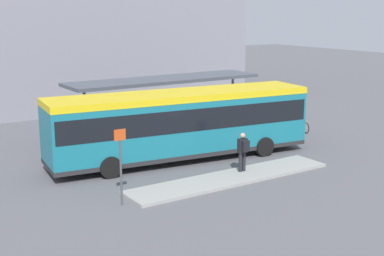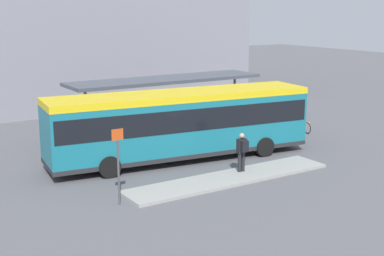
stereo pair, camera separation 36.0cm
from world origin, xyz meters
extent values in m
plane|color=#5B5B60|center=(0.00, 0.00, 0.00)|extent=(120.00, 120.00, 0.00)
cube|color=#9E9E99|center=(0.14, -3.66, 0.06)|extent=(9.34, 1.80, 0.12)
cube|color=#197284|center=(0.00, 0.00, 1.77)|extent=(12.58, 4.05, 2.85)
cube|color=yellow|center=(0.00, 0.00, 3.05)|extent=(12.61, 4.07, 0.30)
cube|color=black|center=(0.00, 0.00, 2.12)|extent=(12.34, 4.05, 1.00)
cube|color=black|center=(6.12, -0.75, 2.12)|extent=(0.37, 2.35, 1.10)
cube|color=#28282B|center=(0.00, 0.00, 0.45)|extent=(12.60, 4.06, 0.20)
cylinder|color=black|center=(3.95, 0.76, 0.47)|extent=(0.96, 0.39, 0.94)
cylinder|color=black|center=(3.65, -1.69, 0.47)|extent=(0.96, 0.39, 0.94)
cylinder|color=black|center=(-3.65, 1.69, 0.47)|extent=(0.96, 0.39, 0.94)
cylinder|color=black|center=(-3.95, -0.76, 0.47)|extent=(0.96, 0.39, 0.94)
cylinder|color=#232328|center=(0.90, -3.32, 0.53)|extent=(0.15, 0.15, 0.82)
cylinder|color=#232328|center=(1.08, -3.33, 0.53)|extent=(0.15, 0.15, 0.82)
cube|color=black|center=(0.99, -3.33, 1.25)|extent=(0.42, 0.24, 0.62)
cube|color=black|center=(0.98, -3.54, 1.28)|extent=(0.32, 0.21, 0.47)
sphere|color=tan|center=(0.99, -3.33, 1.69)|extent=(0.22, 0.22, 0.22)
torus|color=black|center=(8.79, 0.68, 0.32)|extent=(0.14, 0.65, 0.65)
torus|color=black|center=(8.91, 1.55, 0.32)|extent=(0.14, 0.65, 0.65)
cylinder|color=gold|center=(8.85, 1.11, 0.53)|extent=(0.13, 0.68, 0.04)
cylinder|color=gold|center=(8.87, 1.27, 0.48)|extent=(0.04, 0.04, 0.32)
cube|color=black|center=(8.87, 1.27, 0.64)|extent=(0.09, 0.19, 0.04)
cylinder|color=gold|center=(8.80, 0.76, 0.61)|extent=(0.48, 0.10, 0.03)
torus|color=black|center=(8.40, 1.28, 0.37)|extent=(0.08, 0.76, 0.75)
torus|color=black|center=(8.36, 2.30, 0.37)|extent=(0.08, 0.76, 0.75)
cylinder|color=orange|center=(8.38, 1.79, 0.62)|extent=(0.07, 0.80, 0.04)
cylinder|color=orange|center=(8.38, 1.97, 0.56)|extent=(0.04, 0.04, 0.37)
cube|color=black|center=(8.38, 1.97, 0.74)|extent=(0.08, 0.18, 0.04)
cylinder|color=orange|center=(8.40, 1.38, 0.71)|extent=(0.48, 0.05, 0.03)
torus|color=black|center=(8.65, 2.01, 0.33)|extent=(0.08, 0.67, 0.67)
torus|color=black|center=(8.70, 2.92, 0.33)|extent=(0.08, 0.67, 0.67)
cylinder|color=#2847AD|center=(8.68, 2.47, 0.55)|extent=(0.07, 0.71, 0.04)
cylinder|color=#2847AD|center=(8.69, 2.63, 0.50)|extent=(0.04, 0.04, 0.33)
cube|color=black|center=(8.69, 2.63, 0.66)|extent=(0.08, 0.18, 0.04)
cylinder|color=#2847AD|center=(8.66, 2.10, 0.63)|extent=(0.48, 0.06, 0.03)
torus|color=black|center=(8.92, 2.69, 0.33)|extent=(0.13, 0.68, 0.68)
torus|color=black|center=(8.82, 3.60, 0.33)|extent=(0.13, 0.68, 0.68)
cylinder|color=red|center=(8.87, 3.14, 0.55)|extent=(0.12, 0.71, 0.04)
cylinder|color=red|center=(8.85, 3.31, 0.50)|extent=(0.04, 0.04, 0.33)
cube|color=black|center=(8.85, 3.31, 0.66)|extent=(0.09, 0.19, 0.04)
cylinder|color=red|center=(8.91, 2.78, 0.63)|extent=(0.48, 0.09, 0.03)
cube|color=#4C515B|center=(2.01, 4.83, 3.09)|extent=(11.14, 2.65, 0.18)
cylinder|color=gray|center=(-2.73, 4.83, 1.50)|extent=(0.16, 0.16, 3.00)
cylinder|color=gray|center=(6.74, 4.83, 1.50)|extent=(0.16, 0.16, 3.00)
cylinder|color=#4C4C51|center=(-4.95, -3.85, 1.20)|extent=(0.08, 0.08, 2.40)
cube|color=#D84C19|center=(-4.95, -3.85, 2.60)|extent=(0.44, 0.03, 0.40)
cube|color=gray|center=(0.00, 19.12, 5.88)|extent=(28.40, 12.50, 11.75)
camera|label=1|loc=(-12.86, -20.44, 6.93)|focal=50.00mm
camera|label=2|loc=(-12.56, -20.64, 6.93)|focal=50.00mm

